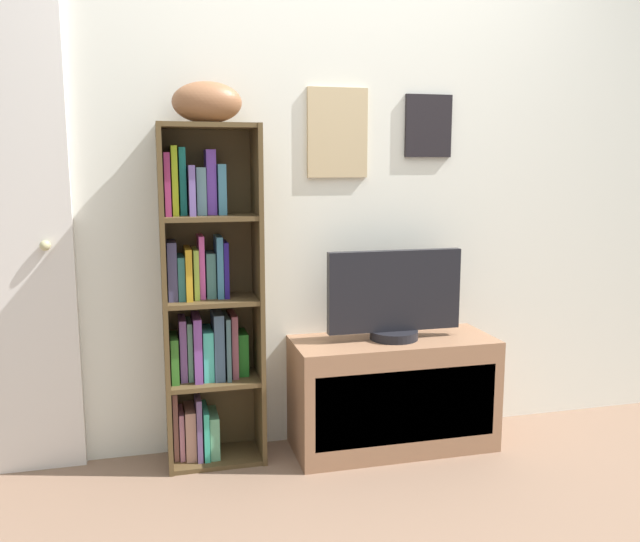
{
  "coord_description": "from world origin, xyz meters",
  "views": [
    {
      "loc": [
        -0.75,
        -1.83,
        1.31
      ],
      "look_at": [
        -0.06,
        0.85,
        0.86
      ],
      "focal_mm": 36.97,
      "sensor_mm": 36.0,
      "label": 1
    }
  ],
  "objects_px": {
    "bookshelf": "(205,305)",
    "television": "(395,297)",
    "football": "(207,102)",
    "tv_stand": "(393,393)"
  },
  "relations": [
    {
      "from": "bookshelf",
      "to": "television",
      "type": "height_order",
      "value": "bookshelf"
    },
    {
      "from": "football",
      "to": "tv_stand",
      "type": "height_order",
      "value": "football"
    },
    {
      "from": "bookshelf",
      "to": "tv_stand",
      "type": "distance_m",
      "value": 0.95
    },
    {
      "from": "television",
      "to": "tv_stand",
      "type": "bearing_deg",
      "value": -90.0
    },
    {
      "from": "football",
      "to": "tv_stand",
      "type": "relative_size",
      "value": 0.31
    },
    {
      "from": "bookshelf",
      "to": "tv_stand",
      "type": "relative_size",
      "value": 1.59
    },
    {
      "from": "bookshelf",
      "to": "tv_stand",
      "type": "bearing_deg",
      "value": -6.39
    },
    {
      "from": "football",
      "to": "tv_stand",
      "type": "bearing_deg",
      "value": -4.6
    },
    {
      "from": "television",
      "to": "bookshelf",
      "type": "bearing_deg",
      "value": 173.7
    },
    {
      "from": "bookshelf",
      "to": "football",
      "type": "height_order",
      "value": "football"
    }
  ]
}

